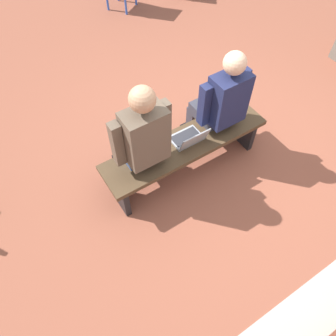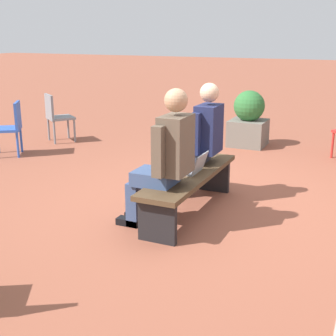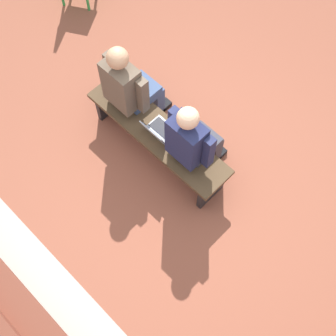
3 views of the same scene
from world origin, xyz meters
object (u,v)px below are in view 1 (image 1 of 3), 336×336
(person_student, at_px, (219,102))
(bench, at_px, (185,148))
(person_adult, at_px, (140,138))
(laptop, at_px, (189,138))

(person_student, bearing_deg, bench, 8.75)
(bench, xyz_separation_m, person_student, (-0.44, -0.07, 0.36))
(bench, height_order, person_student, person_student)
(person_student, distance_m, person_adult, 0.91)
(laptop, bearing_deg, person_adult, -9.24)
(person_student, bearing_deg, person_adult, -0.14)
(person_student, relative_size, laptop, 4.21)
(person_adult, height_order, laptop, person_adult)
(person_adult, relative_size, laptop, 4.33)
(bench, xyz_separation_m, laptop, (-0.03, 0.01, 0.15))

